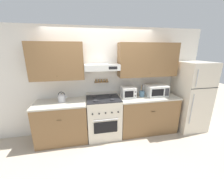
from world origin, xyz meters
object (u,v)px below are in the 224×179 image
at_px(refrigerator, 191,96).
at_px(microwave, 156,90).
at_px(toaster_oven, 128,92).
at_px(utensil_crock, 142,93).
at_px(tea_kettle, 62,98).
at_px(stove_range, 104,117).

bearing_deg(refrigerator, microwave, 171.96).
bearing_deg(toaster_oven, microwave, 1.52).
bearing_deg(utensil_crock, toaster_oven, -179.72).
distance_m(tea_kettle, toaster_oven, 1.53).
bearing_deg(stove_range, microwave, 3.06).
distance_m(refrigerator, tea_kettle, 3.19).
xyz_separation_m(stove_range, tea_kettle, (-0.91, 0.05, 0.54)).
distance_m(tea_kettle, microwave, 2.26).
relative_size(stove_range, utensil_crock, 3.53).
bearing_deg(stove_range, toaster_oven, 4.92).
bearing_deg(utensil_crock, microwave, 2.66).
height_order(tea_kettle, microwave, microwave).
bearing_deg(refrigerator, stove_range, 178.53).
relative_size(stove_range, refrigerator, 0.59).
height_order(utensil_crock, toaster_oven, utensil_crock).
xyz_separation_m(utensil_crock, toaster_oven, (-0.35, -0.00, 0.05)).
distance_m(stove_range, tea_kettle, 1.06).
distance_m(stove_range, refrigerator, 2.31).
relative_size(tea_kettle, toaster_oven, 0.71).
bearing_deg(refrigerator, utensil_crock, 175.07).
bearing_deg(refrigerator, toaster_oven, 176.18).
xyz_separation_m(stove_range, microwave, (1.35, 0.07, 0.57)).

